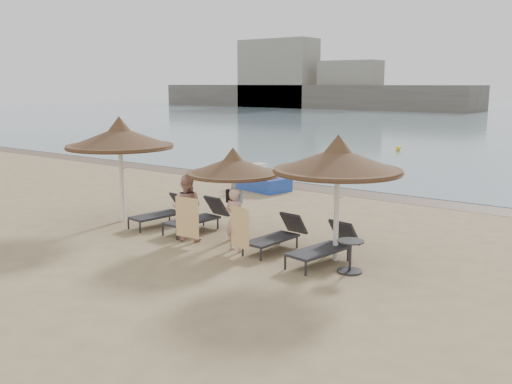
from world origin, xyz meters
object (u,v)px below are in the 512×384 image
Objects in this scene: lounger_near_left at (199,216)px; side_table at (350,257)px; palapa_right at (338,161)px; lounger_far_right at (327,245)px; pedal_boat at (262,180)px; lounger_near_right at (278,235)px; person_left at (186,203)px; palapa_left at (120,138)px; palapa_center at (233,166)px; person_right at (235,215)px; lounger_far_left at (164,212)px.

lounger_near_left is 5.32m from side_table.
palapa_right is 2.27m from side_table.
pedal_boat is at bearing 144.47° from lounger_far_right.
person_left reaches higher than lounger_near_right.
lounger_near_left is 1.07× the size of lounger_near_right.
palapa_left is 1.37× the size of pedal_boat.
pedal_boat is (-3.76, 6.45, -1.64)m from palapa_center.
palapa_center is 2.13m from lounger_near_left.
palapa_center reaches higher than side_table.
pedal_boat is at bearing -59.05° from person_right.
lounger_near_left is at bearing 11.89° from palapa_left.
palapa_left is 1.06× the size of palapa_right.
lounger_far_right is (5.78, -0.29, 0.01)m from lounger_far_left.
lounger_near_right is (2.94, -0.24, -0.02)m from lounger_near_left.
palapa_right is 1.50× the size of lounger_far_left.
lounger_near_right is at bearing 1.03° from lounger_near_left.
palapa_right is at bearing -31.52° from pedal_boat.
person_left is 7.84m from pedal_boat.
side_table is (7.95, -0.19, -2.23)m from palapa_left.
side_table is 0.39× the size of person_right.
palapa_center is 7.64m from pedal_boat.
palapa_center is at bearing -48.26° from pedal_boat.
palapa_left is 4.14m from palapa_center.
lounger_near_right is at bearing 167.38° from side_table.
palapa_right is 2.60m from lounger_near_right.
lounger_far_left is at bearing -69.18° from pedal_boat.
lounger_near_right is 2.68× the size of side_table.
lounger_far_right reaches higher than lounger_far_left.
lounger_near_left is at bearing -26.14° from person_right.
palapa_center reaches higher than person_left.
palapa_left is at bearing -162.43° from lounger_near_left.
person_right is at bearing -48.85° from palapa_center.
lounger_far_right is at bearing -33.08° from pedal_boat.
palapa_right is 2.03m from lounger_far_right.
palapa_right is 1.29× the size of pedal_boat.
person_right is (-0.79, -0.78, 0.56)m from lounger_near_right.
palapa_right reaches higher than pedal_boat.
palapa_left reaches higher than person_right.
pedal_boat is at bearing 87.35° from palapa_left.
side_table is at bearing -31.27° from pedal_boat.
lounger_near_right is 2.69m from person_left.
lounger_near_right is 1.05× the size of person_right.
lounger_far_right is (3.08, -0.29, -1.60)m from palapa_center.
side_table is 0.31× the size of pedal_boat.
side_table is at bearing 158.61° from person_left.
palapa_right is 1.62× the size of person_right.
palapa_right is 1.44× the size of lounger_far_right.
lounger_near_right is at bearing -39.43° from pedal_boat.
pedal_boat reaches higher than lounger_near_left.
palapa_right is (3.17, -0.02, 0.41)m from palapa_center.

